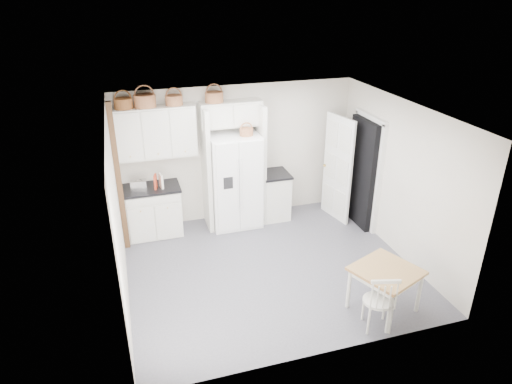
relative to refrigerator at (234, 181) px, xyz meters
name	(u,v)px	position (x,y,z in m)	size (l,w,h in m)	color
floor	(269,267)	(0.15, -1.66, -0.89)	(4.50, 4.50, 0.00)	#484753
ceiling	(272,112)	(0.15, -1.66, 1.71)	(4.50, 4.50, 0.00)	white
wall_back	(237,153)	(0.15, 0.34, 0.41)	(4.50, 4.50, 0.00)	silver
wall_left	(118,216)	(-2.10, -1.66, 0.41)	(4.00, 4.00, 0.00)	silver
wall_right	(399,179)	(2.40, -1.66, 0.41)	(4.00, 4.00, 0.00)	silver
refrigerator	(234,181)	(0.00, 0.00, 0.00)	(0.92, 0.74, 1.78)	white
base_cab_left	(153,211)	(-1.53, 0.04, -0.44)	(0.97, 0.61, 0.90)	silver
base_cab_right	(274,196)	(0.81, 0.04, -0.44)	(0.51, 0.61, 0.89)	silver
dining_table	(384,290)	(1.36, -3.11, -0.55)	(0.81, 0.81, 0.67)	#A36938
windsor_chair	(379,301)	(1.09, -3.41, -0.46)	(0.42, 0.38, 0.86)	silver
counter_left	(151,188)	(-1.53, 0.04, 0.03)	(1.01, 0.65, 0.04)	black
counter_right	(274,174)	(0.81, 0.04, 0.02)	(0.55, 0.65, 0.04)	black
toaster	(139,185)	(-1.73, -0.04, 0.14)	(0.27, 0.16, 0.19)	silver
cookbook_red	(155,182)	(-1.44, -0.04, 0.18)	(0.04, 0.17, 0.25)	#BD381F
cookbook_cream	(161,181)	(-1.34, -0.04, 0.18)	(0.04, 0.17, 0.25)	white
basket_upper_a	(123,104)	(-1.82, 0.17, 1.55)	(0.31, 0.31, 0.17)	brown
basket_upper_b	(145,101)	(-1.47, 0.17, 1.57)	(0.36, 0.36, 0.21)	brown
basket_upper_c	(174,100)	(-0.99, 0.17, 1.54)	(0.29, 0.29, 0.17)	brown
basket_bridge_a	(214,97)	(-0.29, 0.17, 1.55)	(0.32, 0.32, 0.18)	brown
basket_fridge_b	(246,132)	(0.21, -0.10, 0.95)	(0.24, 0.24, 0.13)	brown
upper_cabinet	(155,132)	(-1.35, 0.17, 1.01)	(1.40, 0.34, 0.90)	silver
bridge_cabinet	(231,114)	(0.00, 0.17, 1.23)	(1.12, 0.34, 0.45)	silver
fridge_panel_left	(207,170)	(-0.51, 0.04, 0.26)	(0.08, 0.60, 2.30)	silver
fridge_panel_right	(260,164)	(0.51, 0.04, 0.26)	(0.08, 0.60, 2.30)	silver
trim_post	(119,179)	(-2.05, -0.31, 0.41)	(0.09, 0.09, 2.60)	#3E2716
doorway_void	(363,173)	(2.31, -0.66, 0.13)	(0.18, 0.85, 2.05)	black
door_slab	(338,169)	(1.95, -0.32, 0.13)	(0.80, 0.04, 2.05)	white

